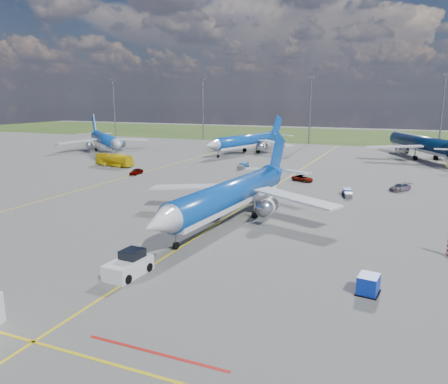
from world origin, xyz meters
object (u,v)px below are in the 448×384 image
at_px(pushback_tug, 129,265).
at_px(uld_container, 368,284).
at_px(apron_bus, 114,160).
at_px(service_car_b, 303,178).
at_px(bg_jet_nw, 106,152).
at_px(main_airliner, 231,220).
at_px(bg_jet_nnw, 246,153).
at_px(service_car_a, 136,171).
at_px(baggage_tug_w, 348,193).
at_px(baggage_tug_c, 243,166).
at_px(service_car_c, 400,187).
at_px(bg_jet_n, 420,158).

height_order(pushback_tug, uld_container, pushback_tug).
xyz_separation_m(apron_bus, service_car_b, (44.47, -1.73, -0.83)).
bearing_deg(uld_container, service_car_b, 116.10).
xyz_separation_m(bg_jet_nw, main_airliner, (61.03, -53.33, 0.00)).
xyz_separation_m(bg_jet_nnw, service_car_b, (24.61, -36.30, 0.58)).
bearing_deg(uld_container, service_car_a, 147.94).
xyz_separation_m(bg_jet_nnw, uld_container, (40.45, -82.11, 0.77)).
distance_m(bg_jet_nw, main_airliner, 81.05).
distance_m(baggage_tug_w, baggage_tug_c, 32.14).
distance_m(bg_jet_nw, baggage_tug_c, 49.46).
bearing_deg(bg_jet_nw, service_car_c, -66.91).
height_order(main_airliner, service_car_c, main_airliner).
bearing_deg(baggage_tug_w, bg_jet_nnw, 114.40).
bearing_deg(baggage_tug_c, apron_bus, -168.66).
bearing_deg(pushback_tug, main_airliner, 88.63).
distance_m(bg_jet_nnw, main_airliner, 69.94).
height_order(bg_jet_nw, baggage_tug_w, bg_jet_nw).
relative_size(service_car_c, baggage_tug_c, 0.83).
xyz_separation_m(pushback_tug, service_car_a, (-29.17, 44.26, -0.25)).
distance_m(uld_container, service_car_c, 43.79).
distance_m(pushback_tug, baggage_tug_w, 42.80).
xyz_separation_m(main_airliner, service_car_c, (19.74, 28.02, 0.63)).
bearing_deg(main_airliner, service_car_a, 146.68).
relative_size(bg_jet_nnw, baggage_tug_c, 7.41).
relative_size(bg_jet_n, baggage_tug_w, 9.16).
distance_m(bg_jet_nw, uld_container, 105.25).
bearing_deg(main_airliner, bg_jet_nw, 143.66).
bearing_deg(baggage_tug_c, bg_jet_n, 37.02).
bearing_deg(baggage_tug_w, baggage_tug_c, 129.93).
distance_m(bg_jet_n, baggage_tug_c, 49.67).
distance_m(bg_jet_n, baggage_tug_w, 54.21).
relative_size(main_airliner, pushback_tug, 5.90).
xyz_separation_m(main_airliner, service_car_b, (2.52, 30.06, 0.58)).
relative_size(bg_jet_nw, bg_jet_n, 0.89).
bearing_deg(bg_jet_nnw, bg_jet_n, 24.01).
xyz_separation_m(bg_jet_nw, baggage_tug_w, (73.08, -32.84, 0.48)).
xyz_separation_m(apron_bus, service_car_a, (11.10, -7.57, -0.79)).
height_order(pushback_tug, baggage_tug_c, pushback_tug).
bearing_deg(pushback_tug, bg_jet_nw, 132.40).
height_order(bg_jet_nnw, service_car_b, bg_jet_nnw).
xyz_separation_m(pushback_tug, baggage_tug_w, (13.73, 40.54, -0.40)).
bearing_deg(main_airliner, baggage_tug_w, 64.36).
bearing_deg(bg_jet_nnw, pushback_tug, -61.58).
xyz_separation_m(apron_bus, service_car_c, (61.69, -3.77, -0.79)).
xyz_separation_m(bg_jet_nw, baggage_tug_c, (47.68, -13.14, 0.53)).
bearing_deg(baggage_tug_w, service_car_a, 162.78).
relative_size(bg_jet_n, baggage_tug_c, 8.27).
distance_m(pushback_tug, baggage_tug_c, 61.36).
xyz_separation_m(bg_jet_nw, service_car_c, (80.77, -25.32, 0.63)).
bearing_deg(baggage_tug_c, bg_jet_nnw, 103.44).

